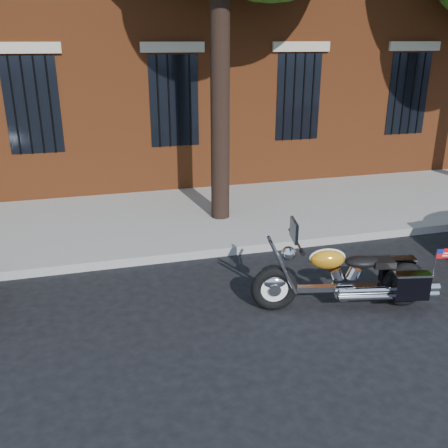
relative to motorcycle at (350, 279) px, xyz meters
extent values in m
plane|color=black|center=(-1.36, 0.83, -0.44)|extent=(120.00, 120.00, 0.00)
cube|color=gray|center=(-1.36, 2.21, -0.37)|extent=(40.00, 0.16, 0.15)
cube|color=gray|center=(-1.36, 4.09, -0.37)|extent=(40.00, 3.60, 0.15)
cube|color=black|center=(-1.36, 5.94, 1.76)|extent=(1.10, 0.14, 2.00)
cube|color=#B2A893|center=(-1.36, 5.91, 2.91)|extent=(1.40, 0.20, 0.22)
cylinder|color=black|center=(-1.36, 5.86, 1.76)|extent=(0.04, 0.04, 2.00)
cylinder|color=black|center=(-0.86, 3.73, 2.06)|extent=(0.36, 0.36, 5.00)
torus|color=black|center=(-1.02, 0.21, -0.11)|extent=(0.66, 0.27, 0.64)
torus|color=black|center=(0.77, -0.15, -0.11)|extent=(0.66, 0.27, 0.64)
cylinder|color=white|center=(-1.02, 0.21, -0.11)|extent=(0.48, 0.15, 0.48)
cylinder|color=white|center=(0.77, -0.15, -0.11)|extent=(0.48, 0.15, 0.48)
ellipsoid|color=white|center=(-1.02, 0.21, -0.02)|extent=(0.36, 0.19, 0.18)
ellipsoid|color=orange|center=(0.77, -0.15, 0.00)|extent=(0.36, 0.20, 0.18)
cube|color=white|center=(-0.13, 0.03, -0.13)|extent=(1.43, 0.38, 0.08)
cylinder|color=white|center=(-0.08, 0.02, -0.15)|extent=(0.34, 0.23, 0.31)
cylinder|color=white|center=(0.36, -0.24, -0.14)|extent=(1.20, 0.32, 0.09)
ellipsoid|color=orange|center=(-0.33, 0.07, 0.31)|extent=(0.52, 0.36, 0.28)
ellipsoid|color=black|center=(0.14, -0.02, 0.25)|extent=(0.51, 0.36, 0.15)
cube|color=black|center=(0.79, 0.10, -0.01)|extent=(0.48, 0.24, 0.37)
cube|color=black|center=(0.69, -0.39, -0.01)|extent=(0.48, 0.24, 0.37)
cylinder|color=white|center=(-0.76, 0.16, 0.58)|extent=(0.18, 0.74, 0.03)
sphere|color=white|center=(-0.85, 0.18, 0.41)|extent=(0.23, 0.23, 0.19)
cube|color=black|center=(-0.80, 0.17, 0.73)|extent=(0.11, 0.38, 0.27)
cube|color=red|center=(1.03, -0.50, 0.47)|extent=(0.21, 0.06, 0.13)
camera|label=1|loc=(-3.26, -5.45, 3.07)|focal=40.00mm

